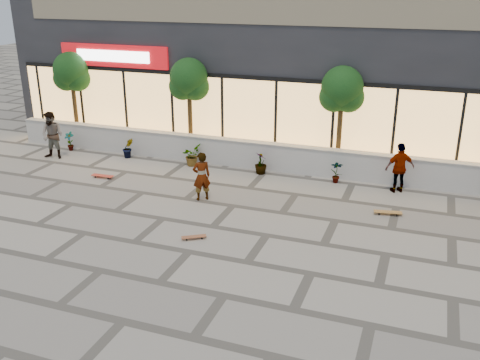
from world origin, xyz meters
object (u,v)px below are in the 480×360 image
(skateboard_center, at_px, (194,237))
(skateboard_right_near, at_px, (388,212))
(tree_mideast, at_px, (342,92))
(skater_right_near, at_px, (400,168))
(skater_center, at_px, (202,176))
(tree_midwest, at_px, (189,82))
(skateboard_left, at_px, (103,176))
(skater_left, at_px, (52,135))
(tree_west, at_px, (71,74))

(skateboard_center, xyz_separation_m, skateboard_right_near, (4.88, 3.52, 0.02))
(tree_mideast, relative_size, skater_right_near, 2.29)
(skater_center, bearing_deg, tree_midwest, -100.13)
(skateboard_center, xyz_separation_m, skateboard_left, (-5.15, 3.33, 0.01))
(skater_left, bearing_deg, skater_center, -20.63)
(tree_west, xyz_separation_m, tree_midwest, (5.50, 0.00, 0.00))
(tree_west, distance_m, skateboard_center, 11.62)
(skater_center, bearing_deg, skateboard_right_near, 148.90)
(skater_right_near, bearing_deg, skater_left, -24.95)
(tree_west, height_order, skater_left, tree_west)
(tree_midwest, distance_m, skateboard_right_near, 9.36)
(tree_west, relative_size, skater_right_near, 2.29)
(skateboard_left, bearing_deg, skater_left, 153.60)
(skater_left, bearing_deg, tree_mideast, 6.32)
(skater_center, relative_size, skater_left, 0.85)
(tree_mideast, xyz_separation_m, skateboard_center, (-2.68, -6.98, -2.92))
(tree_west, distance_m, tree_mideast, 11.50)
(skater_right_near, bearing_deg, skater_center, -3.08)
(tree_midwest, bearing_deg, skateboard_center, -64.59)
(tree_west, relative_size, tree_midwest, 1.00)
(tree_midwest, xyz_separation_m, skater_center, (2.37, -4.28, -2.18))
(tree_mideast, xyz_separation_m, skater_center, (-3.63, -4.28, -2.18))
(tree_mideast, height_order, skater_left, tree_mideast)
(tree_west, bearing_deg, skateboard_center, -38.37)
(skater_center, xyz_separation_m, skateboard_right_near, (5.82, 0.82, -0.72))
(skateboard_left, bearing_deg, tree_mideast, 21.61)
(tree_mideast, height_order, skateboard_right_near, tree_mideast)
(tree_midwest, height_order, tree_mideast, same)
(tree_midwest, distance_m, tree_mideast, 6.00)
(skater_left, relative_size, skateboard_left, 2.24)
(skater_left, xyz_separation_m, skateboard_right_near, (13.14, -1.13, -0.86))
(tree_midwest, height_order, skater_center, tree_midwest)
(tree_midwest, distance_m, skater_center, 5.36)
(tree_mideast, distance_m, skater_center, 6.02)
(skater_center, height_order, skater_right_near, skater_right_near)
(tree_west, relative_size, skateboard_left, 4.64)
(skater_center, bearing_deg, skateboard_center, 70.08)
(tree_midwest, relative_size, skateboard_left, 4.64)
(tree_west, relative_size, tree_mideast, 1.00)
(skateboard_left, bearing_deg, skateboard_right_near, -2.30)
(tree_midwest, xyz_separation_m, skater_left, (-4.94, -2.33, -2.04))
(skater_right_near, relative_size, skateboard_left, 2.02)
(skateboard_center, height_order, skateboard_right_near, skateboard_right_near)
(skater_center, height_order, skateboard_left, skater_center)
(skater_left, bearing_deg, skater_right_near, -1.69)
(skater_center, bearing_deg, tree_mideast, -169.39)
(skater_right_near, xyz_separation_m, skateboard_left, (-10.14, -2.25, -0.77))
(skater_left, height_order, skateboard_left, skater_left)
(tree_west, bearing_deg, skater_center, -28.54)
(skater_center, height_order, skateboard_center, skater_center)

